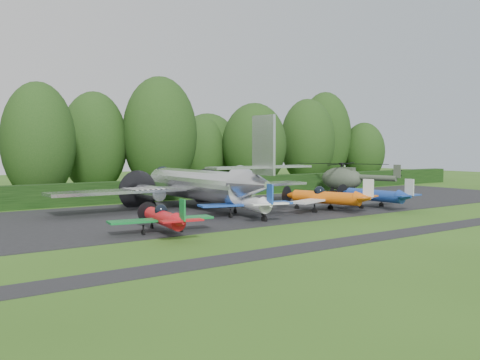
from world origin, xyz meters
TOP-DOWN VIEW (x-y plane):
  - ground at (0.00, 0.00)m, footprint 160.00×160.00m
  - apron at (0.00, 10.00)m, footprint 70.00×18.00m
  - taxiway_verge at (0.00, -6.00)m, footprint 70.00×2.00m
  - hedgerow at (0.00, 21.00)m, footprint 90.00×1.60m
  - transport_plane at (-2.84, 11.56)m, footprint 24.12×18.50m
  - light_plane_red at (-11.22, 2.03)m, footprint 6.39×6.72m
  - light_plane_white at (-2.56, 5.11)m, footprint 7.25×7.63m
  - light_plane_orange at (4.71, 4.40)m, footprint 7.37×7.74m
  - light_plane_blue at (9.77, 3.71)m, footprint 7.12×7.49m
  - helicopter at (19.23, 16.34)m, footprint 10.61×12.42m
  - sign_board at (25.61, 20.37)m, footprint 3.02×0.11m
  - tree_0 at (33.40, 33.34)m, footprint 8.05×8.05m
  - tree_2 at (26.01, 29.41)m, footprint 7.70×7.70m
  - tree_3 at (16.34, 29.13)m, footprint 8.39×8.39m
  - tree_4 at (11.51, 34.03)m, footprint 6.15×6.15m
  - tree_5 at (2.45, 28.83)m, footprint 8.51×8.51m
  - tree_7 at (-4.21, 31.81)m, footprint 7.36×7.36m
  - tree_8 at (38.85, 30.26)m, footprint 6.56×6.56m
  - tree_9 at (-11.56, 27.07)m, footprint 7.02×7.02m
  - tree_10 at (13.37, 35.78)m, footprint 8.71×8.71m

SIDE VIEW (x-z plane):
  - ground at x=0.00m, z-range 0.00..0.00m
  - hedgerow at x=0.00m, z-range -1.00..1.00m
  - taxiway_verge at x=0.00m, z-range 0.00..0.00m
  - apron at x=0.00m, z-range 0.00..0.01m
  - light_plane_red at x=-11.22m, z-range -0.21..2.25m
  - light_plane_blue at x=9.77m, z-range -0.23..2.51m
  - sign_board at x=25.61m, z-range 0.30..1.99m
  - light_plane_white at x=-2.56m, z-range -0.23..2.55m
  - light_plane_orange at x=4.71m, z-range -0.24..2.59m
  - helicopter at x=19.23m, z-range 0.13..3.54m
  - transport_plane at x=-2.84m, z-range -1.71..6.02m
  - tree_8 at x=38.85m, z-range -0.01..9.04m
  - tree_4 at x=11.51m, z-range -0.01..9.19m
  - tree_10 at x=13.37m, z-range -0.01..9.83m
  - tree_3 at x=16.34m, z-range -0.01..10.95m
  - tree_7 at x=-4.21m, z-range -0.01..11.43m
  - tree_9 at x=-11.56m, z-range -0.01..11.54m
  - tree_2 at x=26.01m, z-range -0.01..12.00m
  - tree_5 at x=2.45m, z-range -0.01..13.29m
  - tree_0 at x=33.40m, z-range -0.01..13.72m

